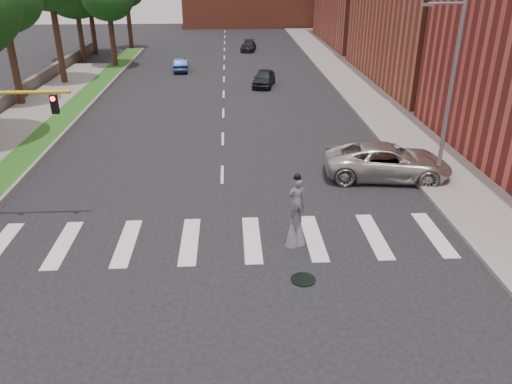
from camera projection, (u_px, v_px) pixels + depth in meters
name	position (u px, v px, depth m)	size (l,w,h in m)	color
ground_plane	(221.00, 253.00, 19.72)	(160.00, 160.00, 0.00)	black
grass_median	(69.00, 114.00, 37.21)	(2.00, 60.00, 0.25)	#1F5317
median_curb	(83.00, 113.00, 37.26)	(0.20, 60.00, 0.28)	gray
sidewalk_right	(369.00, 94.00, 42.94)	(5.00, 90.00, 0.18)	gray
stone_wall	(3.00, 102.00, 38.57)	(0.50, 56.00, 1.10)	#56504A
manhole	(303.00, 280.00, 18.05)	(0.90, 0.90, 0.04)	black
streetlight	(449.00, 91.00, 23.63)	(2.05, 0.20, 9.00)	slate
stilt_performer	(296.00, 216.00, 19.78)	(0.82, 0.65, 3.13)	#321E14
suv_crossing	(387.00, 161.00, 26.23)	(3.02, 6.55, 1.82)	beige
car_near	(264.00, 78.00, 45.65)	(1.75, 4.34, 1.48)	black
car_mid	(181.00, 65.00, 51.92)	(1.42, 4.07, 1.34)	navy
car_far	(248.00, 46.00, 63.67)	(1.74, 4.29, 1.25)	black
tree_3	(1.00, 0.00, 36.56)	(5.74, 5.74, 10.36)	#321E14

